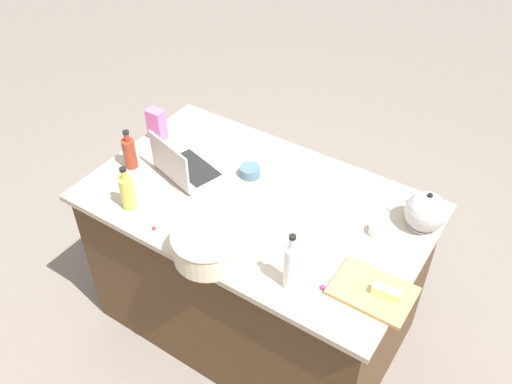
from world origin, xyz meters
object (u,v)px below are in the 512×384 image
Objects in this scene: ramekin_small at (378,230)px; candy_bag at (157,125)px; bottle_vinegar at (291,266)px; ramekin_medium at (250,171)px; kettle at (425,212)px; butter_stick_left at (386,292)px; bottle_soy at (129,153)px; laptop at (184,167)px; mixing_bowl_large at (208,245)px; bottle_oil at (127,192)px; cutting_board at (373,291)px.

candy_bag is at bearing -0.88° from ramekin_small.
bottle_vinegar is 0.70m from ramekin_medium.
butter_stick_left is (-0.03, 0.46, -0.04)m from kettle.
kettle is at bearing -163.92° from bottle_soy.
ramekin_medium is (-0.27, -0.17, -0.02)m from laptop.
ramekin_small is at bearing 177.76° from ramekin_medium.
mixing_bowl_large is 2.99× the size of ramekin_medium.
candy_bag is (0.25, -0.48, -0.00)m from bottle_oil.
bottle_oil reaches higher than laptop.
laptop reaches higher than ramekin_small.
cutting_board is at bearing 171.17° from laptop.
bottle_vinegar reaches higher than cutting_board.
bottle_oil is at bearing -5.50° from mixing_bowl_large.
bottle_vinegar is (-0.84, -0.01, 0.02)m from bottle_oil.
bottle_soy is 1.23× the size of candy_bag.
bottle_oil is at bearing 0.64° from bottle_vinegar.
kettle is 2.15× the size of ramekin_medium.
kettle is 1.25× the size of candy_bag.
bottle_oil reaches higher than candy_bag.
bottle_soy reaches higher than cutting_board.
cutting_board is (0.02, 0.46, -0.07)m from kettle.
cutting_board is 3.12× the size of ramekin_medium.
laptop is 1.61× the size of bottle_oil.
ramekin_medium is (-0.53, -0.26, -0.06)m from bottle_soy.
kettle is 0.47m from butter_stick_left.
laptop is at bearing 15.29° from kettle.
ramekin_small is at bearing -135.95° from mixing_bowl_large.
laptop is 1.13m from kettle.
laptop is at bearing -8.43° from butter_stick_left.
candy_bag is at bearing -13.45° from cutting_board.
bottle_oil is (0.06, 0.32, 0.04)m from laptop.
ramekin_small is 0.68m from ramekin_medium.
bottle_oil is 0.54m from candy_bag.
bottle_oil is at bearing 56.10° from ramekin_medium.
butter_stick_left is (-0.69, -0.20, -0.03)m from mixing_bowl_large.
laptop is at bearing -8.83° from cutting_board.
bottle_soy reaches higher than kettle.
bottle_soy is 0.77× the size of bottle_vinegar.
bottle_soy is 1.38m from butter_stick_left.
butter_stick_left is (-0.34, -0.14, -0.07)m from bottle_vinegar.
mixing_bowl_large reaches higher than ramekin_medium.
mixing_bowl_large reaches higher than butter_stick_left.
laptop reaches higher than cutting_board.
mixing_bowl_large is 1.39× the size of kettle.
bottle_oil reaches higher than cutting_board.
bottle_vinegar is at bearing 26.54° from cutting_board.
ramekin_small is (0.14, 0.15, -0.06)m from kettle.
mixing_bowl_large is at bearing 139.09° from laptop.
bottle_soy is at bearing 11.07° from ramekin_small.
ramekin_medium is at bearing -123.90° from bottle_oil.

